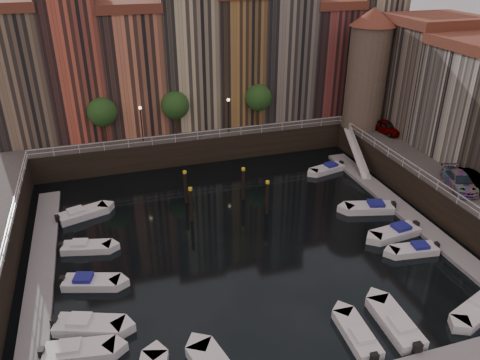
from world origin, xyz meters
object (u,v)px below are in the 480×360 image
object	(u,v)px
car_b	(470,181)
corner_tower	(368,67)
mooring_pilings	(222,194)
boat_left_1	(88,325)
boat_left_2	(90,282)
boat_left_0	(78,351)
car_c	(459,182)
car_a	(387,128)
gangway	(357,151)

from	to	relation	value
car_b	corner_tower	bearing A→B (deg)	90.29
car_b	mooring_pilings	bearing A→B (deg)	156.09
boat_left_1	mooring_pilings	bearing A→B (deg)	64.96
corner_tower	boat_left_1	size ratio (longest dim) A/B	2.84
boat_left_2	corner_tower	bearing A→B (deg)	45.12
mooring_pilings	boat_left_0	distance (m)	19.94
boat_left_0	car_b	bearing A→B (deg)	20.29
boat_left_1	car_c	bearing A→B (deg)	28.32
car_c	car_a	bearing A→B (deg)	100.42
boat_left_0	car_a	xyz separation A→B (m)	(35.06, 21.04, 3.37)
boat_left_2	car_c	distance (m)	32.76
boat_left_2	car_a	world-z (taller)	car_a
mooring_pilings	boat_left_2	bearing A→B (deg)	-146.86
mooring_pilings	car_c	world-z (taller)	car_c
gangway	boat_left_2	xyz separation A→B (m)	(-29.68, -12.95, -1.58)
mooring_pilings	corner_tower	bearing A→B (deg)	24.85
corner_tower	boat_left_0	distance (m)	42.39
gangway	mooring_pilings	world-z (taller)	gangway
corner_tower	boat_left_0	size ratio (longest dim) A/B	2.97
car_a	boat_left_2	bearing A→B (deg)	-165.25
boat_left_0	car_a	bearing A→B (deg)	39.97
mooring_pilings	boat_left_2	xyz separation A→B (m)	(-12.44, -8.12, -1.31)
car_c	boat_left_0	bearing A→B (deg)	-151.28
car_c	boat_left_1	bearing A→B (deg)	-154.58
car_a	boat_left_1	bearing A→B (deg)	-159.21
corner_tower	boat_left_2	size ratio (longest dim) A/B	3.08
gangway	car_b	distance (m)	13.46
gangway	mooring_pilings	bearing A→B (deg)	-164.36
gangway	car_a	bearing A→B (deg)	17.47
boat_left_2	car_b	world-z (taller)	car_b
boat_left_0	boat_left_2	world-z (taller)	boat_left_0
boat_left_2	car_b	bearing A→B (deg)	17.35
mooring_pilings	car_a	world-z (taller)	car_a
boat_left_0	corner_tower	bearing A→B (deg)	44.80
car_c	gangway	bearing A→B (deg)	119.87
boat_left_1	corner_tower	bearing A→B (deg)	53.76
corner_tower	mooring_pilings	world-z (taller)	corner_tower
car_a	car_b	distance (m)	14.14
corner_tower	boat_left_2	xyz separation A→B (m)	(-32.58, -17.45, -9.86)
gangway	car_b	bearing A→B (deg)	-72.23
car_b	boat_left_0	bearing A→B (deg)	-172.32
gangway	mooring_pilings	distance (m)	17.91
boat_left_0	car_c	xyz separation A→B (m)	(33.44, 6.95, 3.36)
mooring_pilings	car_b	size ratio (longest dim) A/B	1.81
gangway	boat_left_0	xyz separation A→B (m)	(-30.54, -19.62, -1.57)
boat_left_2	gangway	bearing A→B (deg)	40.51
mooring_pilings	boat_left_1	xyz separation A→B (m)	(-12.68, -12.72, -1.28)
gangway	boat_left_2	distance (m)	32.42
car_b	car_c	distance (m)	1.17
boat_left_1	car_a	size ratio (longest dim) A/B	1.15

